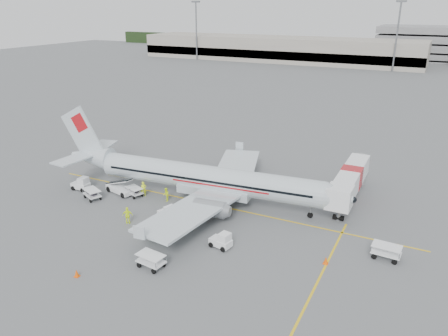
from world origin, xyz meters
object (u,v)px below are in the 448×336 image
Objects in this scene: tug_aft at (81,183)px; belt_loader at (120,182)px; tug_fore at (221,240)px; aircraft at (208,162)px; jet_bridge at (350,184)px; tug_mid at (168,212)px.

belt_loader is at bearing 13.12° from tug_aft.
tug_aft reaches higher than tug_fore.
aircraft is 16.32m from jet_bridge.
tug_mid is at bearing -6.08° from belt_loader.
belt_loader is at bearing 170.51° from tug_fore.
jet_bridge is (14.33, 7.30, -2.76)m from aircraft.
aircraft is 16.25× the size of tug_aft.
aircraft is at bearing 134.47° from tug_fore.
tug_mid is (-15.91, -13.30, -1.14)m from jet_bridge.
jet_bridge reaches higher than belt_loader.
belt_loader is at bearing -170.75° from aircraft.
aircraft reaches higher than jet_bridge.
tug_mid is at bearing 171.76° from tug_fore.
tug_aft is (-29.75, -11.34, -1.16)m from jet_bridge.
aircraft is 7.33m from tug_mid.
jet_bridge reaches higher than tug_aft.
tug_fore is at bearing 1.96° from tug_mid.
aircraft reaches higher than tug_aft.
aircraft is at bearing 95.30° from tug_mid.
tug_aft is (-13.84, 1.96, -0.02)m from tug_mid.
jet_bridge is 17.93m from tug_fore.
belt_loader is (-24.77, -10.00, -0.60)m from jet_bridge.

